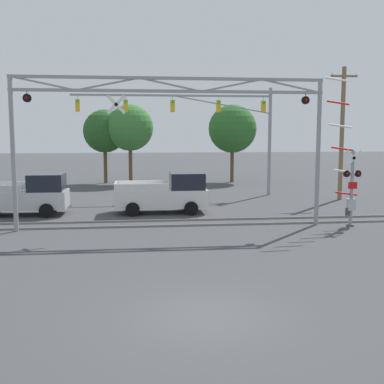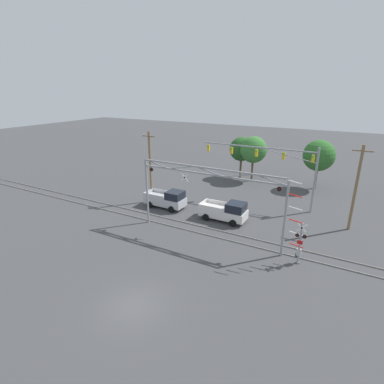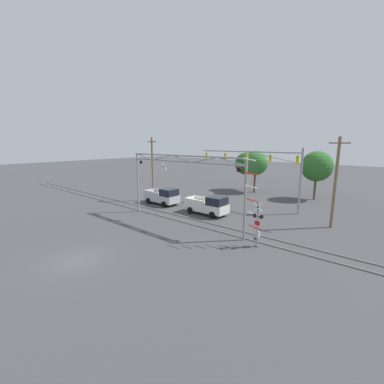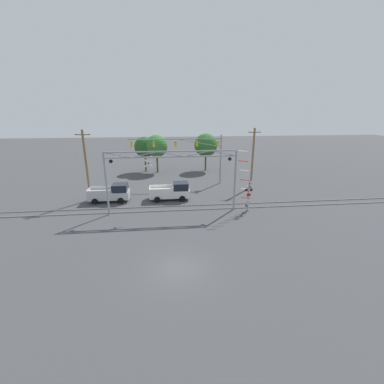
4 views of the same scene
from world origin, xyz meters
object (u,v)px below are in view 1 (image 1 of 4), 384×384
at_px(crossing_signal_mast, 349,182).
at_px(traffic_signal_span, 214,118).
at_px(pickup_truck_lead, 167,194).
at_px(utility_pole_right, 342,132).
at_px(crossing_gantry, 171,117).
at_px(background_tree_beyond_span, 130,128).
at_px(background_tree_far_right_verge, 232,129).
at_px(pickup_truck_following, 26,196).
at_px(background_tree_far_left_verge, 105,131).

height_order(crossing_signal_mast, traffic_signal_span, traffic_signal_span).
bearing_deg(pickup_truck_lead, utility_pole_right, 18.79).
distance_m(crossing_gantry, background_tree_beyond_span, 20.29).
height_order(crossing_signal_mast, background_tree_far_right_verge, crossing_signal_mast).
distance_m(crossing_signal_mast, traffic_signal_span, 13.30).
bearing_deg(crossing_gantry, crossing_signal_mast, -3.91).
bearing_deg(background_tree_beyond_span, traffic_signal_span, -55.76).
bearing_deg(crossing_signal_mast, background_tree_beyond_span, 117.05).
bearing_deg(background_tree_far_right_verge, crossing_signal_mast, -86.29).
distance_m(crossing_signal_mast, pickup_truck_following, 16.90).
relative_size(crossing_signal_mast, background_tree_far_left_verge, 1.08).
xyz_separation_m(pickup_truck_lead, background_tree_far_right_verge, (7.02, 16.46, 3.77)).
height_order(crossing_gantry, pickup_truck_following, crossing_gantry).
relative_size(pickup_truck_lead, background_tree_far_left_verge, 0.78).
bearing_deg(pickup_truck_following, background_tree_beyond_span, 70.70).
height_order(pickup_truck_following, background_tree_beyond_span, background_tree_beyond_span).
relative_size(utility_pole_right, background_tree_beyond_span, 1.26).
height_order(pickup_truck_lead, background_tree_far_right_verge, background_tree_far_right_verge).
relative_size(background_tree_far_left_verge, background_tree_far_right_verge, 0.93).
bearing_deg(traffic_signal_span, crossing_signal_mast, -68.86).
height_order(crossing_signal_mast, background_tree_beyond_span, crossing_signal_mast).
bearing_deg(crossing_gantry, traffic_signal_span, 71.43).
bearing_deg(crossing_gantry, background_tree_beyond_span, 96.01).
distance_m(pickup_truck_following, background_tree_far_right_verge, 22.32).
relative_size(traffic_signal_span, pickup_truck_following, 2.80).
xyz_separation_m(crossing_signal_mast, traffic_signal_span, (-4.64, 12.00, 3.39)).
xyz_separation_m(pickup_truck_lead, background_tree_far_left_verge, (-4.43, 16.75, 3.55)).
xyz_separation_m(crossing_gantry, pickup_truck_following, (-7.61, 4.52, -4.11)).
distance_m(crossing_signal_mast, utility_pole_right, 10.03).
distance_m(background_tree_beyond_span, background_tree_far_right_verge, 9.23).
xyz_separation_m(crossing_gantry, crossing_signal_mast, (8.47, -0.58, -3.04)).
xyz_separation_m(pickup_truck_lead, background_tree_beyond_span, (-2.19, 15.74, 3.85)).
height_order(pickup_truck_lead, pickup_truck_following, same).
bearing_deg(crossing_signal_mast, background_tree_far_right_verge, 93.71).
height_order(pickup_truck_lead, background_tree_far_left_verge, background_tree_far_left_verge).
bearing_deg(pickup_truck_lead, background_tree_far_left_verge, 104.80).
xyz_separation_m(pickup_truck_following, background_tree_far_right_verge, (14.69, 16.37, 3.77)).
relative_size(crossing_gantry, background_tree_far_left_verge, 2.20).
bearing_deg(background_tree_beyond_span, background_tree_far_left_verge, 155.74).
height_order(background_tree_beyond_span, background_tree_far_left_verge, background_tree_beyond_span).
relative_size(crossing_gantry, utility_pole_right, 1.64).
distance_m(utility_pole_right, background_tree_beyond_span, 18.34).
height_order(pickup_truck_lead, background_tree_beyond_span, background_tree_beyond_span).
distance_m(background_tree_far_left_verge, background_tree_far_right_verge, 11.45).
xyz_separation_m(traffic_signal_span, utility_pole_right, (8.17, -2.92, -0.99)).
bearing_deg(background_tree_beyond_span, pickup_truck_following, -109.30).
bearing_deg(pickup_truck_lead, background_tree_far_right_verge, 66.91).
xyz_separation_m(traffic_signal_span, background_tree_far_left_verge, (-8.20, 9.77, -0.91)).
distance_m(crossing_signal_mast, pickup_truck_lead, 9.85).
bearing_deg(background_tree_far_right_verge, background_tree_far_left_verge, 178.54).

